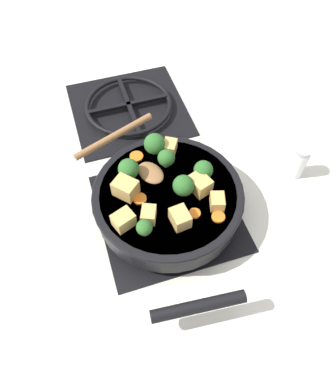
% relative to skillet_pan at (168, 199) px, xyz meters
% --- Properties ---
extents(ground_plane, '(2.40, 2.40, 0.00)m').
position_rel_skillet_pan_xyz_m(ground_plane, '(0.00, 0.00, -0.06)').
color(ground_plane, silver).
extents(front_burner_grate, '(0.31, 0.31, 0.03)m').
position_rel_skillet_pan_xyz_m(front_burner_grate, '(0.00, 0.00, -0.05)').
color(front_burner_grate, black).
rests_on(front_burner_grate, ground_plane).
extents(rear_burner_grate, '(0.31, 0.31, 0.03)m').
position_rel_skillet_pan_xyz_m(rear_burner_grate, '(0.00, 0.36, -0.05)').
color(rear_burner_grate, black).
rests_on(rear_burner_grate, ground_plane).
extents(skillet_pan, '(0.33, 0.43, 0.06)m').
position_rel_skillet_pan_xyz_m(skillet_pan, '(0.00, 0.00, 0.00)').
color(skillet_pan, black).
rests_on(skillet_pan, front_burner_grate).
extents(wooden_spoon, '(0.20, 0.22, 0.02)m').
position_rel_skillet_pan_xyz_m(wooden_spoon, '(-0.05, 0.13, 0.03)').
color(wooden_spoon, olive).
rests_on(wooden_spoon, skillet_pan).
extents(tofu_cube_center_large, '(0.04, 0.04, 0.03)m').
position_rel_skillet_pan_xyz_m(tofu_cube_center_large, '(-0.06, -0.05, 0.04)').
color(tofu_cube_center_large, tan).
rests_on(tofu_cube_center_large, skillet_pan).
extents(tofu_cube_near_handle, '(0.05, 0.05, 0.03)m').
position_rel_skillet_pan_xyz_m(tofu_cube_near_handle, '(-0.11, -0.05, 0.04)').
color(tofu_cube_near_handle, tan).
rests_on(tofu_cube_near_handle, skillet_pan).
extents(tofu_cube_east_chunk, '(0.04, 0.05, 0.03)m').
position_rel_skillet_pan_xyz_m(tofu_cube_east_chunk, '(0.04, 0.11, 0.04)').
color(tofu_cube_east_chunk, tan).
rests_on(tofu_cube_east_chunk, skillet_pan).
extents(tofu_cube_west_chunk, '(0.04, 0.04, 0.03)m').
position_rel_skillet_pan_xyz_m(tofu_cube_west_chunk, '(0.09, -0.06, 0.04)').
color(tofu_cube_west_chunk, tan).
rests_on(tofu_cube_west_chunk, skillet_pan).
extents(tofu_cube_back_piece, '(0.06, 0.06, 0.04)m').
position_rel_skillet_pan_xyz_m(tofu_cube_back_piece, '(-0.08, 0.03, 0.04)').
color(tofu_cube_back_piece, tan).
rests_on(tofu_cube_back_piece, skillet_pan).
extents(tofu_cube_front_piece, '(0.05, 0.05, 0.04)m').
position_rel_skillet_pan_xyz_m(tofu_cube_front_piece, '(0.07, -0.01, 0.04)').
color(tofu_cube_front_piece, tan).
rests_on(tofu_cube_front_piece, skillet_pan).
extents(tofu_cube_mid_small, '(0.04, 0.05, 0.03)m').
position_rel_skillet_pan_xyz_m(tofu_cube_mid_small, '(0.00, -0.08, 0.04)').
color(tofu_cube_mid_small, tan).
rests_on(tofu_cube_mid_small, skillet_pan).
extents(broccoli_floret_near_spoon, '(0.05, 0.05, 0.05)m').
position_rel_skillet_pan_xyz_m(broccoli_floret_near_spoon, '(-0.07, 0.07, 0.05)').
color(broccoli_floret_near_spoon, '#709956').
rests_on(broccoli_floret_near_spoon, skillet_pan).
extents(broccoli_floret_center_top, '(0.05, 0.05, 0.05)m').
position_rel_skillet_pan_xyz_m(broccoli_floret_center_top, '(0.03, -0.01, 0.05)').
color(broccoli_floret_center_top, '#709956').
rests_on(broccoli_floret_center_top, skillet_pan).
extents(broccoli_floret_east_rim, '(0.05, 0.05, 0.05)m').
position_rel_skillet_pan_xyz_m(broccoli_floret_east_rim, '(0.01, 0.12, 0.05)').
color(broccoli_floret_east_rim, '#709956').
rests_on(broccoli_floret_east_rim, skillet_pan).
extents(broccoli_floret_west_rim, '(0.03, 0.03, 0.04)m').
position_rel_skillet_pan_xyz_m(broccoli_floret_west_rim, '(-0.07, -0.08, 0.05)').
color(broccoli_floret_west_rim, '#709956').
rests_on(broccoli_floret_west_rim, skillet_pan).
extents(broccoli_floret_north_edge, '(0.04, 0.04, 0.05)m').
position_rel_skillet_pan_xyz_m(broccoli_floret_north_edge, '(0.02, 0.07, 0.05)').
color(broccoli_floret_north_edge, '#709956').
rests_on(broccoli_floret_north_edge, skillet_pan).
extents(broccoli_floret_south_cluster, '(0.04, 0.04, 0.05)m').
position_rel_skillet_pan_xyz_m(broccoli_floret_south_cluster, '(0.08, 0.02, 0.05)').
color(broccoli_floret_south_cluster, '#709956').
rests_on(broccoli_floret_south_cluster, skillet_pan).
extents(carrot_slice_orange_thin, '(0.03, 0.03, 0.01)m').
position_rel_skillet_pan_xyz_m(carrot_slice_orange_thin, '(0.08, -0.09, 0.03)').
color(carrot_slice_orange_thin, orange).
rests_on(carrot_slice_orange_thin, skillet_pan).
extents(carrot_slice_near_center, '(0.03, 0.03, 0.01)m').
position_rel_skillet_pan_xyz_m(carrot_slice_near_center, '(-0.04, 0.12, 0.03)').
color(carrot_slice_near_center, orange).
rests_on(carrot_slice_near_center, skillet_pan).
extents(carrot_slice_edge_slice, '(0.02, 0.02, 0.01)m').
position_rel_skillet_pan_xyz_m(carrot_slice_edge_slice, '(0.04, -0.07, 0.03)').
color(carrot_slice_edge_slice, orange).
rests_on(carrot_slice_edge_slice, skillet_pan).
extents(carrot_slice_under_broccoli, '(0.03, 0.03, 0.01)m').
position_rel_skillet_pan_xyz_m(carrot_slice_under_broccoli, '(-0.06, -0.00, 0.03)').
color(carrot_slice_under_broccoli, orange).
rests_on(carrot_slice_under_broccoli, skillet_pan).
extents(salt_shaker, '(0.04, 0.04, 0.09)m').
position_rel_skillet_pan_xyz_m(salt_shaker, '(0.33, 0.02, -0.02)').
color(salt_shaker, white).
rests_on(salt_shaker, ground_plane).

